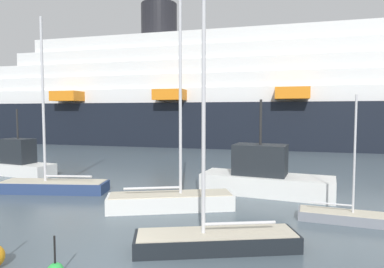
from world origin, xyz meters
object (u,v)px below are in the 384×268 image
sailboat_2 (345,215)px  sailboat_4 (171,198)px  sailboat_0 (216,237)px  cruise_ship (289,97)px  sailboat_3 (54,184)px  fishing_boat_1 (264,176)px  fishing_boat_0 (17,162)px

sailboat_2 → sailboat_4: (-8.33, 0.34, 0.30)m
sailboat_0 → cruise_ship: cruise_ship is taller
sailboat_2 → sailboat_3: size_ratio=0.54×
fishing_boat_1 → cruise_ship: (3.86, 31.59, 6.16)m
sailboat_4 → cruise_ship: 37.56m
sailboat_3 → fishing_boat_0: 8.02m
sailboat_0 → fishing_boat_1: 9.13m
sailboat_0 → sailboat_3: size_ratio=0.88×
fishing_boat_0 → sailboat_2: bearing=-6.5°
sailboat_2 → sailboat_3: sailboat_3 is taller
fishing_boat_0 → cruise_ship: bearing=62.2°
sailboat_3 → fishing_boat_1: sailboat_3 is taller
sailboat_0 → fishing_boat_0: bearing=-49.8°
sailboat_2 → fishing_boat_1: sailboat_2 is taller
sailboat_4 → fishing_boat_0: 16.20m
sailboat_3 → sailboat_4: size_ratio=0.89×
sailboat_4 → sailboat_2: bearing=-21.1°
sailboat_0 → fishing_boat_1: (1.82, 8.92, 0.62)m
sailboat_2 → sailboat_3: (-16.54, 2.49, 0.22)m
cruise_ship → sailboat_4: bearing=-100.3°
fishing_boat_0 → sailboat_3: bearing=-25.2°
sailboat_4 → fishing_boat_1: bearing=23.7°
fishing_boat_1 → cruise_ship: 32.42m
sailboat_4 → cruise_ship: size_ratio=0.10×
fishing_boat_1 → cruise_ship: cruise_ship is taller
sailboat_4 → fishing_boat_1: 6.47m
sailboat_2 → sailboat_4: size_ratio=0.48×
sailboat_3 → sailboat_2: bearing=163.8°
sailboat_2 → fishing_boat_1: bearing=135.5°
sailboat_4 → fishing_boat_0: (-14.67, 6.87, 0.40)m
sailboat_3 → sailboat_4: sailboat_4 is taller
sailboat_0 → sailboat_2: size_ratio=1.65×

